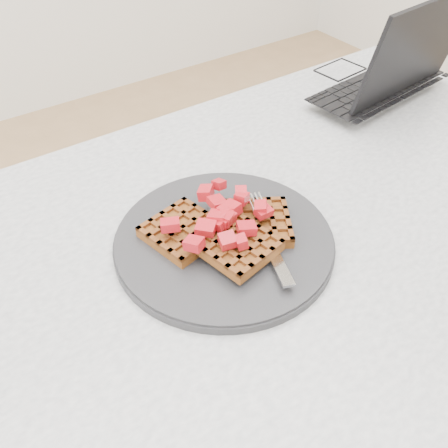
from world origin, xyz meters
name	(u,v)px	position (x,y,z in m)	size (l,w,h in m)	color
ground	(271,448)	(0.00, 0.00, 0.00)	(4.00, 4.00, 0.00)	tan
table	(296,276)	(0.00, 0.00, 0.64)	(1.20, 0.80, 0.75)	beige
plate	(224,241)	(-0.12, 0.03, 0.76)	(0.31, 0.31, 0.02)	#232325
waffles	(226,232)	(-0.12, 0.03, 0.78)	(0.21, 0.18, 0.03)	brown
strawberry_pile	(224,216)	(-0.12, 0.03, 0.80)	(0.15, 0.15, 0.02)	maroon
fork	(266,237)	(-0.08, -0.01, 0.77)	(0.02, 0.18, 0.02)	silver
laptop	(372,76)	(0.39, 0.24, 0.79)	(0.34, 0.26, 0.22)	black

